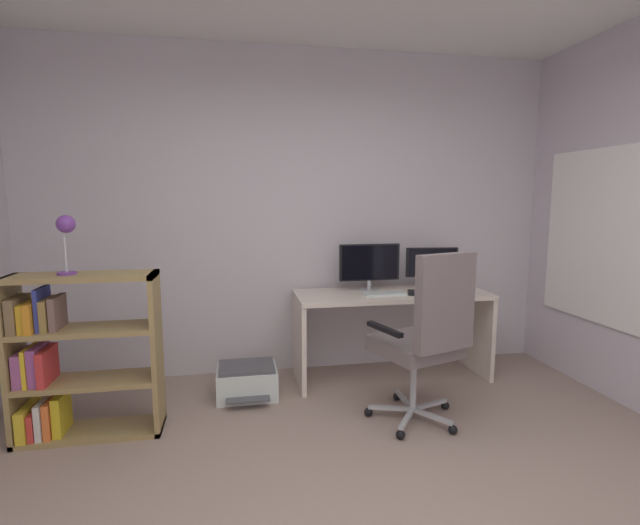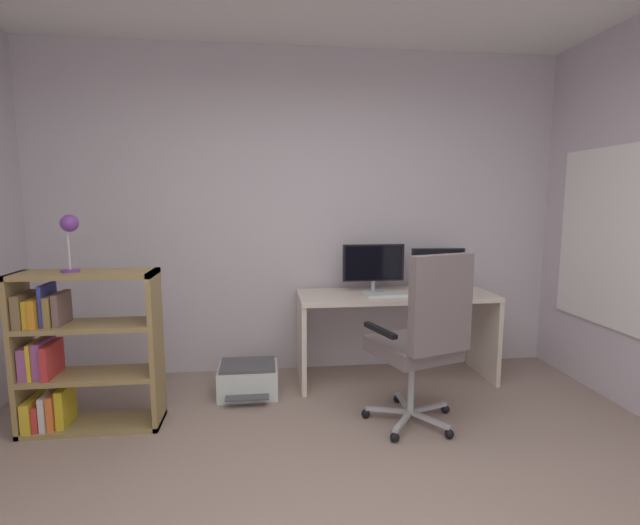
{
  "view_description": "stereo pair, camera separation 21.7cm",
  "coord_description": "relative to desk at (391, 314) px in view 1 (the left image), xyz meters",
  "views": [
    {
      "loc": [
        -0.53,
        -1.56,
        1.49
      ],
      "look_at": [
        0.08,
        1.71,
        1.04
      ],
      "focal_mm": 25.86,
      "sensor_mm": 36.0,
      "label": 1
    },
    {
      "loc": [
        -0.31,
        -1.59,
        1.49
      ],
      "look_at": [
        0.08,
        1.71,
        1.04
      ],
      "focal_mm": 25.86,
      "sensor_mm": 36.0,
      "label": 2
    }
  ],
  "objects": [
    {
      "name": "keyboard",
      "position": [
        -0.1,
        -0.1,
        0.19
      ],
      "size": [
        0.35,
        0.15,
        0.02
      ],
      "primitive_type": "cube",
      "rotation": [
        0.0,
        0.0,
        0.05
      ],
      "color": "silver",
      "rests_on": "desk"
    },
    {
      "name": "printer",
      "position": [
        -1.2,
        -0.17,
        -0.43
      ],
      "size": [
        0.45,
        0.44,
        0.24
      ],
      "color": "silver",
      "rests_on": "ground"
    },
    {
      "name": "window_pane",
      "position": [
        1.49,
        -0.7,
        0.67
      ],
      "size": [
        0.01,
        1.46,
        1.25
      ],
      "primitive_type": "cube",
      "color": "white"
    },
    {
      "name": "window_frame",
      "position": [
        1.48,
        -0.7,
        0.67
      ],
      "size": [
        0.02,
        1.54,
        1.33
      ],
      "primitive_type": "cube",
      "color": "white"
    },
    {
      "name": "office_chair",
      "position": [
        -0.07,
        -0.86,
        0.09
      ],
      "size": [
        0.63,
        0.69,
        1.17
      ],
      "color": "#B7BABC",
      "rests_on": "ground"
    },
    {
      "name": "monitor_main",
      "position": [
        -0.17,
        0.09,
        0.41
      ],
      "size": [
        0.51,
        0.18,
        0.4
      ],
      "color": "#B2B5B7",
      "rests_on": "desk"
    },
    {
      "name": "wall_back",
      "position": [
        -0.74,
        0.4,
        0.82
      ],
      "size": [
        4.47,
        0.1,
        2.74
      ],
      "primitive_type": "cube",
      "color": "silver",
      "rests_on": "ground"
    },
    {
      "name": "computer_mouse",
      "position": [
        0.13,
        -0.12,
        0.2
      ],
      "size": [
        0.09,
        0.11,
        0.03
      ],
      "primitive_type": "cube",
      "rotation": [
        0.0,
        0.0,
        -0.29
      ],
      "color": "black",
      "rests_on": "desk"
    },
    {
      "name": "monitor_secondary",
      "position": [
        0.39,
        0.09,
        0.39
      ],
      "size": [
        0.45,
        0.18,
        0.36
      ],
      "color": "#B2B5B7",
      "rests_on": "desk"
    },
    {
      "name": "bookshelf",
      "position": [
        -2.3,
        -0.57,
        -0.05
      ],
      "size": [
        0.87,
        0.3,
        1.04
      ],
      "color": "#997F4B",
      "rests_on": "ground"
    },
    {
      "name": "desk_lamp",
      "position": [
        -2.27,
        -0.57,
        0.76
      ],
      "size": [
        0.12,
        0.11,
        0.36
      ],
      "color": "#723B96",
      "rests_on": "bookshelf"
    },
    {
      "name": "desk",
      "position": [
        0.0,
        0.0,
        0.0
      ],
      "size": [
        1.59,
        0.58,
        0.73
      ],
      "color": "beige",
      "rests_on": "ground"
    }
  ]
}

